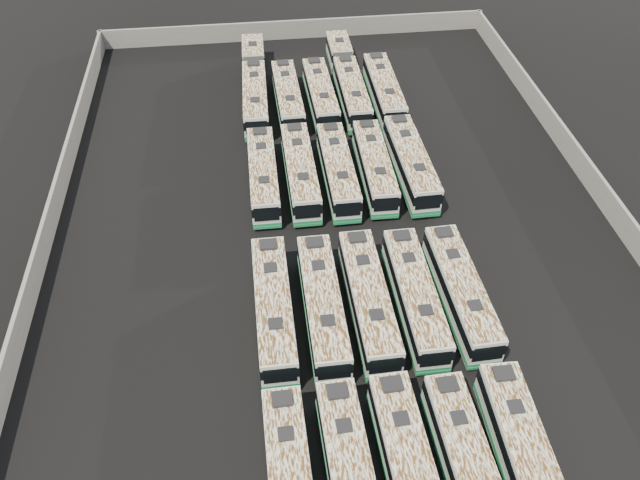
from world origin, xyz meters
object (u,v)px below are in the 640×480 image
at_px(bus_midfront_center, 368,300).
at_px(bus_back_center, 321,95).
at_px(bus_midfront_left, 323,305).
at_px(bus_midback_far_right, 411,163).
at_px(bus_front_right, 469,469).
at_px(bus_midback_right, 375,166).
at_px(bus_midfront_right, 415,296).
at_px(bus_back_right, 347,79).
at_px(bus_midfront_far_left, 274,308).
at_px(bus_front_left, 351,479).
at_px(bus_front_center, 410,472).
at_px(bus_midback_left, 300,172).
at_px(bus_midfront_far_right, 461,292).
at_px(bus_midback_center, 338,170).
at_px(bus_back_far_left, 255,84).
at_px(bus_front_far_right, 525,458).
at_px(bus_back_far_right, 384,91).
at_px(bus_back_left, 288,97).
at_px(bus_midback_far_left, 263,175).

height_order(bus_midfront_center, bus_back_center, bus_midfront_center).
bearing_deg(bus_midfront_left, bus_midback_far_right, 57.41).
xyz_separation_m(bus_front_right, bus_midback_right, (-0.00, 27.33, 0.00)).
relative_size(bus_midfront_right, bus_midback_right, 1.02).
xyz_separation_m(bus_front_right, bus_back_right, (0.02, 42.45, 0.02)).
bearing_deg(bus_midback_far_right, bus_midfront_center, -114.21).
distance_m(bus_midfront_far_left, bus_back_right, 31.41).
height_order(bus_front_left, bus_midfront_far_left, bus_midfront_far_left).
height_order(bus_front_center, bus_midfront_right, bus_front_center).
bearing_deg(bus_midback_left, bus_front_center, -83.69).
bearing_deg(bus_midfront_far_right, bus_midback_center, 112.21).
distance_m(bus_midfront_far_left, bus_midfront_center, 6.43).
height_order(bus_midfront_right, bus_back_far_left, bus_back_far_left).
bearing_deg(bus_back_far_left, bus_midfront_center, -76.72).
bearing_deg(bus_back_center, bus_midfront_left, -97.93).
distance_m(bus_front_far_right, bus_back_far_right, 39.32).
height_order(bus_front_right, bus_midfront_left, bus_midfront_left).
distance_m(bus_back_center, bus_back_right, 4.24).
bearing_deg(bus_back_right, bus_midfront_left, -101.84).
height_order(bus_back_center, bus_back_far_right, bus_back_far_right).
distance_m(bus_midfront_center, bus_back_right, 30.12).
bearing_deg(bus_midfront_far_left, bus_midback_left, 77.39).
xyz_separation_m(bus_front_far_right, bus_midback_center, (-6.42, 26.94, -0.01)).
height_order(bus_front_left, bus_back_center, bus_front_left).
bearing_deg(bus_midback_left, bus_back_left, 89.64).
xyz_separation_m(bus_midfront_far_left, bus_back_left, (3.27, 26.99, -0.07)).
height_order(bus_midback_center, bus_back_right, bus_midback_center).
xyz_separation_m(bus_front_left, bus_midfront_left, (0.03, 12.16, 0.04)).
distance_m(bus_front_far_right, bus_back_center, 39.92).
xyz_separation_m(bus_front_far_right, bus_midfront_center, (-6.45, 12.30, 0.04)).
xyz_separation_m(bus_front_right, bus_midback_far_left, (-9.53, 27.32, 0.01)).
bearing_deg(bus_front_right, bus_midback_right, 88.64).
height_order(bus_midback_center, bus_back_far_right, bus_back_far_right).
bearing_deg(bus_midback_far_left, bus_midfront_left, -77.72).
height_order(bus_midback_far_left, bus_midback_far_right, bus_midback_far_right).
relative_size(bus_midfront_center, bus_midback_far_left, 1.04).
distance_m(bus_midfront_far_right, bus_back_far_right, 27.04).
height_order(bus_midfront_left, bus_midfront_right, bus_midfront_left).
bearing_deg(bus_back_right, bus_back_far_left, 179.52).
relative_size(bus_midfront_center, bus_back_far_right, 1.00).
xyz_separation_m(bus_midback_center, bus_midback_right, (3.20, 0.19, -0.02)).
bearing_deg(bus_front_far_right, bus_front_center, -178.73).
height_order(bus_front_far_right, bus_back_right, bus_front_far_right).
distance_m(bus_front_far_right, bus_midback_left, 28.78).
distance_m(bus_midback_left, bus_back_far_left, 15.54).
relative_size(bus_midfront_far_left, bus_back_left, 1.04).
height_order(bus_front_far_right, bus_midback_far_left, bus_front_far_right).
distance_m(bus_front_far_right, bus_midfront_far_left, 17.86).
distance_m(bus_midfront_far_right, bus_midback_center, 16.01).
bearing_deg(bus_front_center, bus_midfront_left, 103.13).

